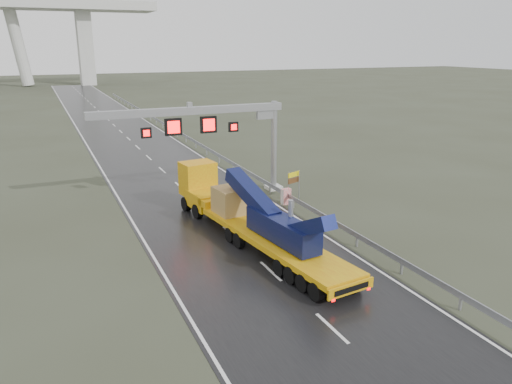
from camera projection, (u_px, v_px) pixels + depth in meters
name	position (u px, v px, depth m)	size (l,w,h in m)	color
ground	(308.00, 307.00, 22.73)	(400.00, 400.00, 0.00)	#333626
road	(138.00, 147.00, 57.82)	(11.00, 200.00, 0.02)	black
guardrail	(216.00, 154.00, 51.20)	(0.20, 140.00, 1.40)	gray
sign_gantry	(217.00, 125.00, 37.73)	(14.90, 1.20, 7.42)	beige
heavy_haul_truck	(241.00, 210.00, 30.94)	(4.70, 17.71, 4.12)	gold
exit_sign_pair	(294.00, 180.00, 38.06)	(1.22, 0.52, 2.21)	#95969D
striped_barrier	(286.00, 196.00, 37.16)	(0.71, 0.38, 1.20)	red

